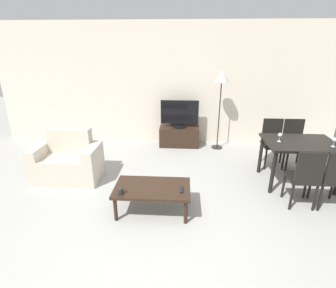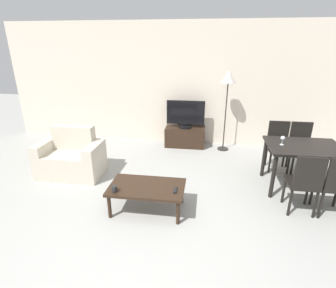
{
  "view_description": "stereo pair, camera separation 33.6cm",
  "coord_description": "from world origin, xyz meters",
  "px_view_note": "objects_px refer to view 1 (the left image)",
  "views": [
    {
      "loc": [
        0.42,
        -2.18,
        2.22
      ],
      "look_at": [
        0.16,
        1.91,
        0.65
      ],
      "focal_mm": 28.0,
      "sensor_mm": 36.0,
      "label": 1
    },
    {
      "loc": [
        0.76,
        -2.15,
        2.22
      ],
      "look_at": [
        0.16,
        1.91,
        0.65
      ],
      "focal_mm": 28.0,
      "sensor_mm": 36.0,
      "label": 2
    }
  ],
  "objects_px": {
    "tv": "(180,114)",
    "wine_glass_left": "(334,140)",
    "coffee_table": "(152,190)",
    "wine_glass_center": "(280,136)",
    "dining_table": "(300,148)",
    "dining_chair_far_left": "(273,140)",
    "floor_lamp": "(222,81)",
    "remote_primary": "(182,190)",
    "cup_white_near": "(121,191)",
    "armchair": "(68,162)",
    "dining_chair_far": "(294,141)",
    "dining_chair_near": "(305,176)",
    "tv_stand": "(179,136)",
    "dining_chair_near_right": "(334,177)"
  },
  "relations": [
    {
      "from": "tv",
      "to": "wine_glass_left",
      "type": "xyz_separation_m",
      "value": [
        2.4,
        -1.83,
        0.1
      ]
    },
    {
      "from": "coffee_table",
      "to": "wine_glass_center",
      "type": "relative_size",
      "value": 7.13
    },
    {
      "from": "dining_table",
      "to": "wine_glass_left",
      "type": "xyz_separation_m",
      "value": [
        0.4,
        -0.19,
        0.2
      ]
    },
    {
      "from": "wine_glass_center",
      "to": "dining_chair_far_left",
      "type": "bearing_deg",
      "value": 78.12
    },
    {
      "from": "dining_chair_far_left",
      "to": "floor_lamp",
      "type": "distance_m",
      "value": 1.59
    },
    {
      "from": "remote_primary",
      "to": "cup_white_near",
      "type": "relative_size",
      "value": 1.68
    },
    {
      "from": "armchair",
      "to": "tv",
      "type": "height_order",
      "value": "tv"
    },
    {
      "from": "dining_table",
      "to": "dining_chair_far",
      "type": "xyz_separation_m",
      "value": [
        0.2,
        0.72,
        -0.14
      ]
    },
    {
      "from": "tv",
      "to": "dining_chair_near",
      "type": "height_order",
      "value": "tv"
    },
    {
      "from": "tv_stand",
      "to": "tv",
      "type": "distance_m",
      "value": 0.53
    },
    {
      "from": "wine_glass_left",
      "to": "dining_chair_far",
      "type": "bearing_deg",
      "value": 102.89
    },
    {
      "from": "armchair",
      "to": "remote_primary",
      "type": "xyz_separation_m",
      "value": [
        1.98,
        -0.94,
        0.08
      ]
    },
    {
      "from": "tv_stand",
      "to": "wine_glass_center",
      "type": "height_order",
      "value": "wine_glass_center"
    },
    {
      "from": "tv",
      "to": "dining_chair_near",
      "type": "relative_size",
      "value": 0.94
    },
    {
      "from": "dining_chair_near",
      "to": "wine_glass_center",
      "type": "height_order",
      "value": "dining_chair_near"
    },
    {
      "from": "dining_chair_far",
      "to": "wine_glass_left",
      "type": "height_order",
      "value": "dining_chair_far"
    },
    {
      "from": "cup_white_near",
      "to": "tv_stand",
      "type": "bearing_deg",
      "value": 75.99
    },
    {
      "from": "remote_primary",
      "to": "dining_chair_far_left",
      "type": "bearing_deg",
      "value": 45.57
    },
    {
      "from": "tv_stand",
      "to": "dining_chair_near_right",
      "type": "bearing_deg",
      "value": -47.16
    },
    {
      "from": "tv_stand",
      "to": "dining_chair_far",
      "type": "xyz_separation_m",
      "value": [
        2.19,
        -0.92,
        0.28
      ]
    },
    {
      "from": "dining_chair_near",
      "to": "floor_lamp",
      "type": "height_order",
      "value": "floor_lamp"
    },
    {
      "from": "coffee_table",
      "to": "wine_glass_left",
      "type": "bearing_deg",
      "value": 15.85
    },
    {
      "from": "tv_stand",
      "to": "wine_glass_left",
      "type": "xyz_separation_m",
      "value": [
        2.4,
        -1.83,
        0.62
      ]
    },
    {
      "from": "floor_lamp",
      "to": "wine_glass_left",
      "type": "bearing_deg",
      "value": -48.19
    },
    {
      "from": "dining_chair_far",
      "to": "wine_glass_left",
      "type": "xyz_separation_m",
      "value": [
        0.21,
        -0.91,
        0.35
      ]
    },
    {
      "from": "dining_chair_near",
      "to": "tv",
      "type": "bearing_deg",
      "value": 127.33
    },
    {
      "from": "remote_primary",
      "to": "coffee_table",
      "type": "bearing_deg",
      "value": 171.08
    },
    {
      "from": "armchair",
      "to": "dining_chair_far",
      "type": "distance_m",
      "value": 4.16
    },
    {
      "from": "dining_table",
      "to": "dining_chair_near",
      "type": "relative_size",
      "value": 1.25
    },
    {
      "from": "dining_chair_far",
      "to": "floor_lamp",
      "type": "relative_size",
      "value": 0.52
    },
    {
      "from": "dining_chair_far",
      "to": "dining_chair_far_left",
      "type": "distance_m",
      "value": 0.39
    },
    {
      "from": "coffee_table",
      "to": "wine_glass_left",
      "type": "distance_m",
      "value": 2.87
    },
    {
      "from": "dining_chair_far",
      "to": "floor_lamp",
      "type": "height_order",
      "value": "floor_lamp"
    },
    {
      "from": "coffee_table",
      "to": "tv_stand",
      "type": "bearing_deg",
      "value": 83.18
    },
    {
      "from": "tv_stand",
      "to": "cup_white_near",
      "type": "relative_size",
      "value": 9.96
    },
    {
      "from": "dining_chair_near",
      "to": "dining_chair_far",
      "type": "relative_size",
      "value": 1.0
    },
    {
      "from": "wine_glass_left",
      "to": "wine_glass_center",
      "type": "xyz_separation_m",
      "value": [
        -0.75,
        0.18,
        0.0
      ]
    },
    {
      "from": "tv",
      "to": "cup_white_near",
      "type": "height_order",
      "value": "tv"
    },
    {
      "from": "tv",
      "to": "dining_chair_far_left",
      "type": "xyz_separation_m",
      "value": [
        1.8,
        -0.92,
        -0.25
      ]
    },
    {
      "from": "tv_stand",
      "to": "dining_chair_near",
      "type": "bearing_deg",
      "value": -52.7
    },
    {
      "from": "dining_chair_far_left",
      "to": "cup_white_near",
      "type": "height_order",
      "value": "dining_chair_far_left"
    },
    {
      "from": "dining_chair_near_right",
      "to": "remote_primary",
      "type": "relative_size",
      "value": 5.98
    },
    {
      "from": "coffee_table",
      "to": "dining_chair_near_right",
      "type": "distance_m",
      "value": 2.52
    },
    {
      "from": "dining_chair_near",
      "to": "wine_glass_left",
      "type": "xyz_separation_m",
      "value": [
        0.6,
        0.54,
        0.35
      ]
    },
    {
      "from": "wine_glass_left",
      "to": "wine_glass_center",
      "type": "bearing_deg",
      "value": 166.83
    },
    {
      "from": "armchair",
      "to": "wine_glass_left",
      "type": "xyz_separation_m",
      "value": [
        4.29,
        -0.1,
        0.53
      ]
    },
    {
      "from": "wine_glass_left",
      "to": "dining_chair_near",
      "type": "bearing_deg",
      "value": -138.11
    },
    {
      "from": "wine_glass_left",
      "to": "tv_stand",
      "type": "bearing_deg",
      "value": 142.73
    },
    {
      "from": "coffee_table",
      "to": "dining_chair_near_right",
      "type": "bearing_deg",
      "value": 5.3
    },
    {
      "from": "remote_primary",
      "to": "dining_table",
      "type": "bearing_deg",
      "value": 28.16
    }
  ]
}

